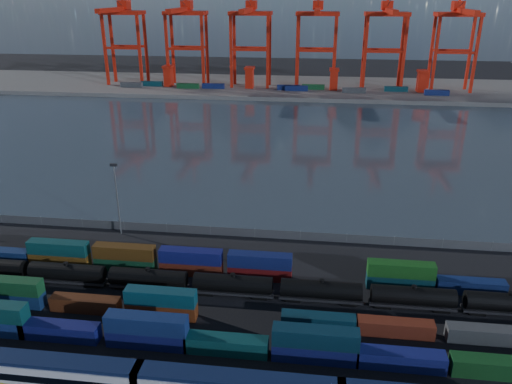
# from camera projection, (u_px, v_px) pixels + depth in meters

# --- Properties ---
(ground) EXTENTS (700.00, 700.00, 0.00)m
(ground) POSITION_uv_depth(u_px,v_px,m) (234.00, 312.00, 84.43)
(ground) COLOR black
(ground) RESTS_ON ground
(harbor_water) EXTENTS (700.00, 700.00, 0.00)m
(harbor_water) POSITION_uv_depth(u_px,v_px,m) (282.00, 141.00, 181.07)
(harbor_water) COLOR #323E49
(harbor_water) RESTS_ON ground
(far_quay) EXTENTS (700.00, 70.00, 2.00)m
(far_quay) POSITION_uv_depth(u_px,v_px,m) (297.00, 87.00, 277.35)
(far_quay) COLOR #514F4C
(far_quay) RESTS_ON ground
(container_row_south) EXTENTS (139.37, 2.56, 5.45)m
(container_row_south) POSITION_uv_depth(u_px,v_px,m) (101.00, 330.00, 76.54)
(container_row_south) COLOR #46484C
(container_row_south) RESTS_ON ground
(container_row_mid) EXTENTS (141.67, 2.41, 5.14)m
(container_row_mid) POSITION_uv_depth(u_px,v_px,m) (285.00, 315.00, 80.22)
(container_row_mid) COLOR #45484A
(container_row_mid) RESTS_ON ground
(container_row_north) EXTENTS (141.67, 2.44, 5.20)m
(container_row_north) POSITION_uv_depth(u_px,v_px,m) (216.00, 265.00, 94.57)
(container_row_north) COLOR navy
(container_row_north) RESTS_ON ground
(tanker_string) EXTENTS (123.02, 3.12, 4.46)m
(tanker_string) POSITION_uv_depth(u_px,v_px,m) (190.00, 282.00, 89.21)
(tanker_string) COLOR black
(tanker_string) RESTS_ON ground
(waterfront_fence) EXTENTS (160.12, 0.12, 2.20)m
(waterfront_fence) POSITION_uv_depth(u_px,v_px,m) (255.00, 233.00, 109.83)
(waterfront_fence) COLOR #595B5E
(waterfront_fence) RESTS_ON ground
(yard_light_mast) EXTENTS (1.60, 0.40, 16.60)m
(yard_light_mast) POSITION_uv_depth(u_px,v_px,m) (117.00, 195.00, 108.39)
(yard_light_mast) COLOR slate
(yard_light_mast) RESTS_ON ground
(gantry_cranes) EXTENTS (197.22, 42.66, 57.77)m
(gantry_cranes) POSITION_uv_depth(u_px,v_px,m) (283.00, 23.00, 259.37)
(gantry_cranes) COLOR red
(gantry_cranes) RESTS_ON ground
(quay_containers) EXTENTS (172.58, 10.99, 2.60)m
(quay_containers) POSITION_uv_depth(u_px,v_px,m) (275.00, 87.00, 264.39)
(quay_containers) COLOR navy
(quay_containers) RESTS_ON far_quay
(straddle_carriers) EXTENTS (140.00, 7.00, 11.10)m
(straddle_carriers) POSITION_uv_depth(u_px,v_px,m) (291.00, 78.00, 265.89)
(straddle_carriers) COLOR red
(straddle_carriers) RESTS_ON far_quay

